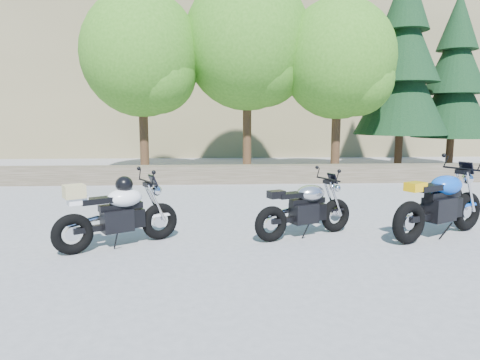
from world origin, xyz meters
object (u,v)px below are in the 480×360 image
backpack (438,206)px  white_bike (117,213)px  silver_bike (305,209)px  blue_bike (441,204)px

backpack → white_bike: bearing=-139.7°
silver_bike → blue_bike: 2.10m
blue_bike → backpack: size_ratio=5.73×
silver_bike → blue_bike: size_ratio=0.87×
backpack → blue_bike: bearing=-93.8°
silver_bike → white_bike: bearing=163.5°
white_bike → backpack: bearing=-14.2°
silver_bike → blue_bike: blue_bike is taller
silver_bike → backpack: 3.18m
blue_bike → backpack: bearing=34.9°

